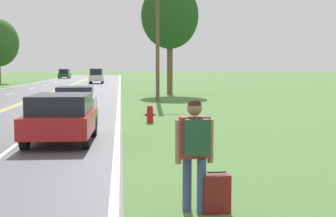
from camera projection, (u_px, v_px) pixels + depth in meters
name	position (u px, v px, depth m)	size (l,w,h in m)	color
hitchhiker_person	(195.00, 144.00, 7.02)	(0.59, 0.43, 1.74)	#38476B
suitcase	(216.00, 194.00, 7.09)	(0.43, 0.22, 0.64)	maroon
fire_hydrant	(150.00, 114.00, 18.50)	(0.42, 0.26, 0.71)	red
utility_pole_midground	(158.00, 24.00, 29.62)	(1.80, 0.24, 9.52)	brown
tree_far_back	(170.00, 16.00, 36.87)	(4.54, 4.54, 8.85)	brown
car_red_hatchback_nearest	(62.00, 116.00, 13.63)	(1.93, 3.63, 1.42)	black
car_silver_sedan_approaching	(75.00, 100.00, 21.65)	(1.92, 3.98, 1.31)	black
car_white_suv_mid_near	(97.00, 76.00, 61.62)	(1.78, 4.33, 1.97)	black
car_dark_green_van_mid_far	(64.00, 74.00, 88.87)	(2.03, 4.12, 1.79)	black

